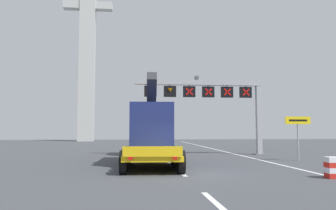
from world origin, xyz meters
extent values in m
plane|color=#424449|center=(0.00, 0.00, 0.00)|extent=(112.00, 112.00, 0.00)
cube|color=silver|center=(-0.11, -6.00, 0.01)|extent=(0.20, 2.60, 0.01)
cube|color=silver|center=(-0.11, 0.33, 0.01)|extent=(0.20, 2.60, 0.01)
cube|color=silver|center=(-0.11, 6.66, 0.01)|extent=(0.20, 2.60, 0.01)
cube|color=silver|center=(-0.11, 12.99, 0.01)|extent=(0.20, 2.60, 0.01)
cube|color=silver|center=(-0.11, 19.32, 0.01)|extent=(0.20, 2.60, 0.01)
cube|color=silver|center=(-0.11, 25.65, 0.01)|extent=(0.20, 2.60, 0.01)
cube|color=silver|center=(-0.11, 31.98, 0.01)|extent=(0.20, 2.60, 0.01)
cube|color=silver|center=(-0.11, 38.32, 0.01)|extent=(0.20, 2.60, 0.01)
cube|color=silver|center=(-0.11, 44.65, 0.01)|extent=(0.20, 2.60, 0.01)
cube|color=silver|center=(-0.11, 50.98, 0.01)|extent=(0.20, 2.60, 0.01)
cube|color=silver|center=(6.20, 12.00, 0.01)|extent=(0.20, 63.00, 0.01)
cube|color=#9EA0A5|center=(8.06, 11.26, 3.10)|extent=(0.40, 0.40, 6.21)
cube|color=slate|center=(8.06, 11.26, 0.04)|extent=(0.90, 0.90, 0.08)
cube|color=#9EA0A5|center=(2.96, 11.26, 5.96)|extent=(10.58, 0.44, 0.44)
cube|color=#4C4C51|center=(2.79, 11.26, 6.36)|extent=(0.28, 0.40, 0.28)
cube|color=black|center=(6.96, 11.26, 5.19)|extent=(1.00, 0.24, 0.89)
cube|color=#9EA0A5|center=(6.96, 11.26, 5.69)|extent=(0.08, 0.08, 0.16)
cube|color=red|center=(6.96, 11.13, 5.19)|extent=(0.61, 0.02, 0.61)
cube|color=red|center=(6.96, 11.13, 5.19)|extent=(0.61, 0.02, 0.61)
cube|color=black|center=(5.36, 11.26, 5.19)|extent=(1.00, 0.24, 0.89)
cube|color=#9EA0A5|center=(5.36, 11.26, 5.69)|extent=(0.08, 0.08, 0.16)
cube|color=red|center=(5.36, 11.13, 5.19)|extent=(0.61, 0.02, 0.61)
cube|color=red|center=(5.36, 11.13, 5.19)|extent=(0.61, 0.02, 0.61)
cube|color=black|center=(3.76, 11.26, 5.19)|extent=(1.00, 0.24, 0.89)
cube|color=#9EA0A5|center=(3.76, 11.26, 5.69)|extent=(0.08, 0.08, 0.16)
cube|color=red|center=(3.76, 11.13, 5.19)|extent=(0.61, 0.02, 0.61)
cube|color=red|center=(3.76, 11.13, 5.19)|extent=(0.61, 0.02, 0.61)
cube|color=black|center=(2.16, 11.26, 5.19)|extent=(1.00, 0.24, 0.89)
cube|color=#9EA0A5|center=(2.16, 11.26, 5.69)|extent=(0.08, 0.08, 0.16)
cube|color=red|center=(2.16, 11.13, 5.19)|extent=(0.61, 0.02, 0.61)
cube|color=red|center=(2.16, 11.13, 5.19)|extent=(0.61, 0.02, 0.61)
cube|color=black|center=(0.57, 11.26, 5.19)|extent=(1.00, 0.24, 0.89)
cube|color=#9EA0A5|center=(0.57, 11.26, 5.69)|extent=(0.08, 0.08, 0.16)
cone|color=orange|center=(0.57, 11.13, 5.28)|extent=(0.36, 0.36, 0.31)
cube|color=black|center=(-1.03, 11.26, 5.19)|extent=(1.00, 0.24, 0.89)
cube|color=#9EA0A5|center=(-1.03, 11.26, 5.69)|extent=(0.08, 0.08, 0.16)
cube|color=red|center=(-1.03, 11.13, 5.19)|extent=(0.61, 0.02, 0.61)
cube|color=red|center=(-1.03, 11.13, 5.19)|extent=(0.61, 0.02, 0.61)
cube|color=yellow|center=(-1.33, 4.52, 0.73)|extent=(3.24, 10.51, 0.24)
cube|color=yellow|center=(-1.55, -0.76, 1.10)|extent=(2.66, 0.19, 0.44)
cylinder|color=black|center=(-2.87, 0.08, 0.55)|extent=(0.37, 1.11, 1.10)
cylinder|color=black|center=(-0.17, -0.04, 0.55)|extent=(0.37, 1.11, 1.10)
cylinder|color=black|center=(-2.82, 1.13, 0.55)|extent=(0.37, 1.11, 1.10)
cylinder|color=black|center=(-0.12, 1.01, 0.55)|extent=(0.37, 1.11, 1.10)
cylinder|color=black|center=(-2.78, 2.18, 0.55)|extent=(0.37, 1.11, 1.10)
cylinder|color=black|center=(-0.08, 2.06, 0.55)|extent=(0.37, 1.11, 1.10)
cylinder|color=black|center=(-2.73, 3.22, 0.55)|extent=(0.37, 1.11, 1.10)
cylinder|color=black|center=(-0.03, 3.11, 0.55)|extent=(0.37, 1.11, 1.10)
cylinder|color=black|center=(-2.69, 4.27, 0.55)|extent=(0.37, 1.11, 1.10)
cylinder|color=black|center=(0.01, 4.16, 0.55)|extent=(0.37, 1.11, 1.10)
cube|color=orange|center=(-1.02, 11.61, 2.10)|extent=(2.71, 3.31, 3.10)
cube|color=black|center=(-1.02, 11.61, 2.80)|extent=(2.74, 3.33, 0.60)
cylinder|color=black|center=(-2.27, 12.54, 0.55)|extent=(0.39, 1.11, 1.10)
cylinder|color=black|center=(0.30, 12.43, 0.55)|extent=(0.39, 1.11, 1.10)
cylinder|color=black|center=(-2.36, 10.55, 0.55)|extent=(0.39, 1.11, 1.10)
cylinder|color=black|center=(0.22, 10.43, 0.55)|extent=(0.39, 1.11, 1.10)
cube|color=navy|center=(-1.31, 4.92, 2.20)|extent=(2.62, 5.82, 2.70)
cube|color=#2D2D33|center=(-1.34, 4.06, 4.15)|extent=(0.69, 2.96, 2.29)
cube|color=red|center=(-2.53, -0.76, 0.80)|extent=(0.20, 0.07, 0.12)
cube|color=red|center=(-0.57, -0.84, 0.80)|extent=(0.20, 0.07, 0.12)
cylinder|color=#9EA0A5|center=(8.46, 5.49, 1.47)|extent=(0.10, 0.10, 2.93)
cube|color=yellow|center=(8.46, 5.43, 2.68)|extent=(1.74, 0.06, 0.50)
cube|color=black|center=(8.46, 5.39, 2.68)|extent=(1.25, 0.01, 0.12)
cube|color=#B7B7B2|center=(-10.94, 46.15, 20.34)|extent=(2.80, 2.00, 40.68)
cube|color=#B7B7B2|center=(-10.94, 46.15, 25.22)|extent=(9.00, 1.60, 1.40)
camera|label=1|loc=(-2.44, -15.49, 2.04)|focal=35.40mm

